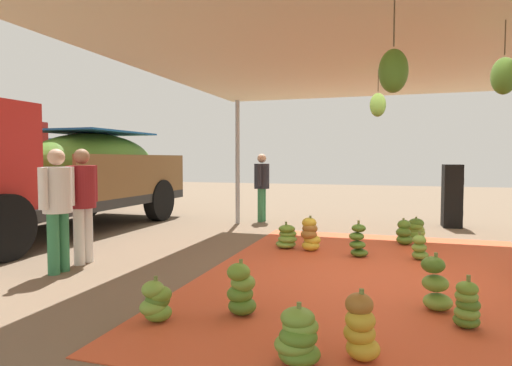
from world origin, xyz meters
The scene contains 21 objects.
ground_plane centered at (0.00, 3.00, 0.00)m, with size 40.00×40.00×0.00m, color brown.
tarp_orange centered at (0.00, 0.00, 0.01)m, with size 6.23×4.40×0.01m, color #D1512D.
tent_canopy centered at (-0.01, -0.09, 2.83)m, with size 8.00×7.00×2.92m.
banana_bunch_0 centered at (-2.25, 1.93, 0.19)m, with size 0.37×0.39×0.42m.
banana_bunch_1 centered at (1.35, 1.54, 0.19)m, with size 0.47×0.46×0.45m.
banana_bunch_2 centered at (1.26, 1.13, 0.26)m, with size 0.39×0.41×0.58m.
banana_bunch_4 centered at (-2.49, 0.07, 0.25)m, with size 0.33×0.32×0.54m.
banana_bunch_5 centered at (-2.67, 0.50, 0.20)m, with size 0.39×0.41×0.45m.
banana_bunch_6 centered at (2.70, -0.56, 0.20)m, with size 0.46×0.45×0.44m.
banana_bunch_7 centered at (1.03, 0.35, 0.24)m, with size 0.34×0.33×0.56m.
banana_bunch_8 centered at (2.25, -0.35, 0.21)m, with size 0.40×0.40×0.47m.
banana_bunch_9 centered at (-1.15, -0.57, 0.25)m, with size 0.39×0.40×0.57m.
banana_bunch_10 centered at (-1.86, 1.23, 0.25)m, with size 0.39×0.37×0.54m.
banana_bunch_11 centered at (-1.57, -0.79, 0.21)m, with size 0.31×0.31×0.48m.
banana_bunch_12 centered at (1.08, -0.54, 0.18)m, with size 0.32×0.31×0.42m.
cargo_truck_main centered at (1.35, 6.39, 1.28)m, with size 6.59×2.48×2.40m.
cargo_truck_far centered at (4.26, 9.19, 1.28)m, with size 7.07×3.11×2.40m.
worker_0 centered at (-1.08, 4.07, 0.96)m, with size 0.60×0.37×1.64m.
worker_1 centered at (4.29, 2.86, 0.95)m, with size 0.60×0.36×1.63m.
worker_2 centered at (-0.54, 4.11, 0.97)m, with size 0.61×0.37×1.66m.
speaker_stack centered at (4.73, -1.41, 0.69)m, with size 0.52×0.42×1.39m.
Camera 1 is at (-5.77, -0.14, 1.51)m, focal length 30.70 mm.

